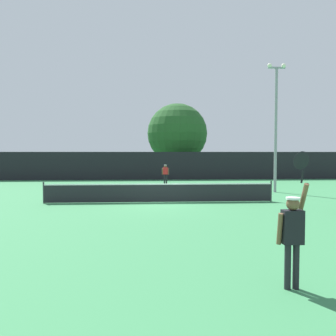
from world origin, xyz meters
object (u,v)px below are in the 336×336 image
Objects in this scene: parked_car_mid at (169,168)px; light_pole at (276,119)px; player_serving at (293,228)px; tennis_ball at (153,201)px; player_receiving at (165,172)px; parked_car_near at (76,169)px; large_tree at (177,134)px.

light_pole is at bearing -71.01° from parked_car_mid.
player_serving is at bearing -89.76° from parked_car_mid.
player_receiving is at bearing 83.25° from tennis_ball.
light_pole is 17.89m from parked_car_mid.
parked_car_mid is at bearing 90.56° from player_serving.
light_pole is at bearing -47.69° from parked_car_near.
player_serving reaches higher than tennis_ball.
light_pole is at bearing 136.93° from player_receiving.
parked_car_near is at bearing 175.29° from large_tree.
large_tree is 1.85× the size of parked_car_mid.
light_pole is 1.92× the size of parked_car_near.
player_receiving is at bearing -95.47° from parked_car_mid.
parked_car_near is at bearing -179.94° from parked_car_mid.
player_serving is 31.87m from parked_car_mid.
light_pole is 1.05× the size of large_tree.
light_pole reaches higher than tennis_ball.
large_tree is 11.60m from parked_car_near.
player_receiving is 9.89m from light_pole.
tennis_ball is 0.01× the size of light_pole.
parked_car_near is (-10.93, 0.90, -3.78)m from large_tree.
player_serving reaches higher than player_receiving.
player_serving is 0.61× the size of parked_car_mid.
parked_car_near and parked_car_mid have the same top height.
parked_car_near is at bearing 111.59° from tennis_ball.
light_pole is 1.94× the size of parked_car_mid.
parked_car_mid reaches higher than tennis_ball.
tennis_ball is (-1.18, -9.99, -0.90)m from player_receiving.
parked_car_mid is (2.10, 20.21, 0.74)m from tennis_ball.
light_pole is 23.15m from parked_car_near.
parked_car_mid is at bearing -1.31° from parked_car_near.
tennis_ball is 20.34m from parked_car_mid.
player_serving reaches higher than parked_car_mid.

